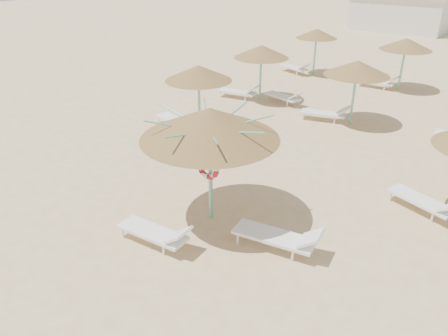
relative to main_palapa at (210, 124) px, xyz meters
The scene contains 6 objects.
ground 2.80m from the main_palapa, 119.92° to the right, with size 120.00×120.00×0.00m, color #D6B882.
main_palapa is the anchor object (origin of this frame).
lounger_main_a 3.03m from the main_palapa, 99.77° to the right, with size 2.07×0.79×0.74m.
lounger_main_b 3.29m from the main_palapa, ahead, with size 2.28×1.03×0.80m.
palapa_field 10.29m from the main_palapa, 82.35° to the left, with size 17.67×14.02×2.72m.
service_hut 35.27m from the main_palapa, 100.07° to the left, with size 8.40×4.40×3.25m.
Camera 1 is at (6.67, -7.61, 6.67)m, focal length 35.00 mm.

